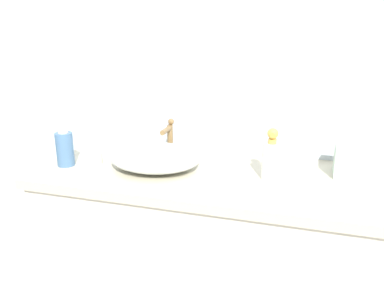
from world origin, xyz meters
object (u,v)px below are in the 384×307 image
object	(u,v)px
candle_jar	(95,158)
soap_dispenser	(271,158)
lotion_bottle	(65,148)
sink_basin	(155,157)
tissue_box	(352,159)

from	to	relation	value
candle_jar	soap_dispenser	bearing A→B (deg)	2.56
lotion_bottle	candle_jar	bearing A→B (deg)	26.06
sink_basin	lotion_bottle	xyz separation A→B (m)	(-0.38, -0.08, 0.03)
tissue_box	candle_jar	size ratio (longest dim) A/B	2.66
sink_basin	candle_jar	xyz separation A→B (m)	(-0.27, -0.03, -0.02)
soap_dispenser	lotion_bottle	xyz separation A→B (m)	(-0.85, -0.09, -0.01)
lotion_bottle	sink_basin	bearing A→B (deg)	11.94
soap_dispenser	candle_jar	distance (m)	0.75
tissue_box	sink_basin	bearing A→B (deg)	-170.20
sink_basin	candle_jar	bearing A→B (deg)	-174.37
tissue_box	candle_jar	xyz separation A→B (m)	(-1.04, -0.16, -0.04)
soap_dispenser	lotion_bottle	world-z (taller)	soap_dispenser
tissue_box	candle_jar	distance (m)	1.06
sink_basin	lotion_bottle	world-z (taller)	lotion_bottle
sink_basin	tissue_box	world-z (taller)	tissue_box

